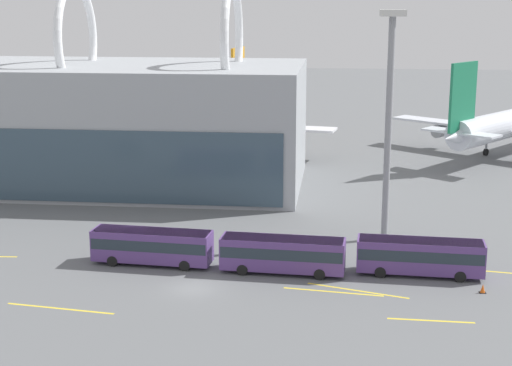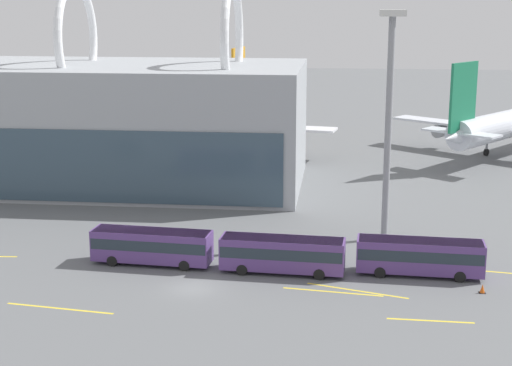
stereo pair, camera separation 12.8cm
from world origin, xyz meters
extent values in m
plane|color=slate|center=(0.00, 0.00, 0.00)|extent=(440.00, 440.00, 0.00)
torus|color=white|center=(-22.33, 38.29, 18.92)|extent=(1.10, 15.09, 15.09)
torus|color=white|center=(-1.86, 38.29, 18.92)|extent=(1.10, 15.09, 15.09)
cylinder|color=white|center=(-8.88, 56.92, 5.60)|extent=(11.51, 37.08, 5.10)
sphere|color=white|center=(-12.13, 38.83, 5.60)|extent=(5.00, 5.00, 5.00)
cone|color=white|center=(-5.64, 75.01, 5.60)|extent=(6.20, 8.80, 4.85)
cube|color=white|center=(-8.48, 59.13, 4.70)|extent=(40.48, 11.06, 0.35)
cylinder|color=gray|center=(2.65, 57.13, 3.31)|extent=(2.95, 4.29, 2.29)
cylinder|color=gray|center=(-19.62, 61.13, 3.31)|extent=(2.95, 4.29, 2.29)
cube|color=orange|center=(-5.79, 74.13, 11.13)|extent=(1.57, 6.64, 9.53)
cube|color=white|center=(-5.79, 74.13, 6.11)|extent=(13.63, 5.49, 0.28)
cylinder|color=gray|center=(-11.06, 44.79, 2.82)|extent=(0.36, 0.36, 4.54)
cylinder|color=black|center=(-11.06, 44.79, 0.55)|extent=(0.64, 1.16, 1.10)
cylinder|color=gray|center=(-5.22, 58.54, 2.82)|extent=(0.36, 0.36, 4.54)
cylinder|color=black|center=(-5.22, 58.54, 0.55)|extent=(0.64, 1.16, 1.10)
cylinder|color=gray|center=(-11.75, 59.71, 2.82)|extent=(0.36, 0.36, 4.54)
cylinder|color=black|center=(-11.75, 59.71, 0.55)|extent=(0.64, 1.16, 1.10)
cylinder|color=silver|center=(38.51, 62.04, 5.22)|extent=(23.10, 28.42, 4.29)
cone|color=silver|center=(28.67, 49.13, 5.22)|extent=(7.56, 8.14, 4.07)
cube|color=silver|center=(37.31, 60.46, 4.47)|extent=(32.91, 26.40, 0.35)
cylinder|color=gray|center=(28.76, 66.98, 3.14)|extent=(3.87, 4.14, 2.15)
cube|color=#19724C|center=(29.15, 49.76, 10.70)|extent=(4.42, 5.62, 9.67)
cube|color=silver|center=(29.15, 49.76, 5.65)|extent=(10.81, 9.30, 0.28)
cylinder|color=gray|center=(35.10, 62.15, 2.67)|extent=(0.36, 0.36, 4.24)
cylinder|color=black|center=(35.10, 62.15, 0.55)|extent=(1.02, 1.15, 1.10)
cube|color=#56387A|center=(-4.98, 5.64, 1.81)|extent=(11.30, 3.60, 2.86)
cube|color=#232D38|center=(-4.98, 5.64, 2.09)|extent=(11.08, 3.61, 1.00)
cube|color=silver|center=(-4.98, 5.64, 3.18)|extent=(10.96, 3.49, 0.12)
cylinder|color=black|center=(-1.44, 6.61, 0.50)|extent=(1.02, 0.38, 1.00)
cylinder|color=black|center=(-1.65, 4.11, 0.50)|extent=(1.02, 0.38, 1.00)
cylinder|color=black|center=(-8.31, 7.17, 0.50)|extent=(1.02, 0.38, 1.00)
cylinder|color=black|center=(-8.52, 4.67, 0.50)|extent=(1.02, 0.38, 1.00)
cube|color=#56387A|center=(7.22, 4.58, 1.81)|extent=(11.27, 3.41, 2.86)
cube|color=#232D38|center=(7.22, 4.58, 2.09)|extent=(11.05, 3.42, 1.00)
cube|color=silver|center=(7.22, 4.58, 3.18)|extent=(10.93, 3.30, 0.12)
cylinder|color=black|center=(10.74, 5.61, 0.50)|extent=(1.02, 0.36, 1.00)
cylinder|color=black|center=(10.58, 3.11, 0.50)|extent=(1.02, 0.36, 1.00)
cylinder|color=black|center=(3.86, 6.05, 0.50)|extent=(1.02, 0.36, 1.00)
cylinder|color=black|center=(3.70, 3.54, 0.50)|extent=(1.02, 0.36, 1.00)
cube|color=#56387A|center=(19.43, 5.28, 1.81)|extent=(11.25, 3.32, 2.86)
cube|color=#232D38|center=(19.43, 5.28, 2.09)|extent=(11.03, 3.34, 1.00)
cube|color=silver|center=(19.43, 5.28, 3.18)|extent=(10.91, 3.22, 0.12)
cylinder|color=black|center=(22.94, 6.34, 0.50)|extent=(1.02, 0.36, 1.00)
cylinder|color=black|center=(22.80, 3.83, 0.50)|extent=(1.02, 0.36, 1.00)
cylinder|color=black|center=(16.06, 6.72, 0.50)|extent=(1.02, 0.36, 1.00)
cylinder|color=black|center=(15.92, 4.22, 0.50)|extent=(1.02, 0.36, 1.00)
cylinder|color=gray|center=(16.87, 16.00, 11.25)|extent=(0.68, 0.68, 22.49)
cube|color=silver|center=(16.87, 16.00, 22.75)|extent=(2.52, 2.52, 0.63)
cube|color=yellow|center=(23.74, 7.27, 0.00)|extent=(8.25, 1.55, 0.01)
cube|color=yellow|center=(13.85, 0.79, 0.00)|extent=(8.56, 2.93, 0.01)
cube|color=yellow|center=(11.82, 0.29, 0.00)|extent=(8.46, 1.30, 0.01)
cube|color=yellow|center=(19.36, -5.00, 0.00)|extent=(6.64, 0.42, 0.01)
cube|color=yellow|center=(-9.80, -5.70, 0.00)|extent=(9.20, 1.47, 0.01)
cube|color=black|center=(24.31, 1.43, 0.01)|extent=(0.56, 0.56, 0.02)
cone|color=#EA5914|center=(24.31, 1.43, 0.39)|extent=(0.41, 0.41, 0.74)
camera|label=1|loc=(11.96, -62.19, 24.05)|focal=55.00mm
camera|label=2|loc=(12.09, -62.18, 24.05)|focal=55.00mm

